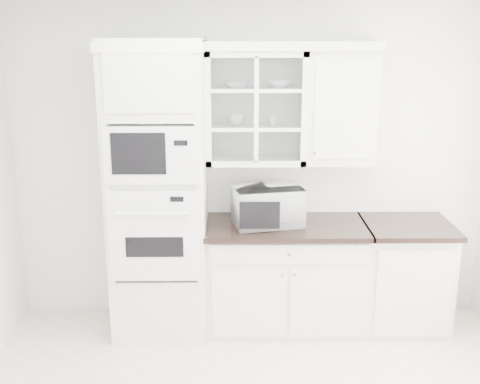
{
  "coord_description": "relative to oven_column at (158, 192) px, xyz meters",
  "views": [
    {
      "loc": [
        -0.14,
        -3.21,
        2.51
      ],
      "look_at": [
        -0.1,
        1.05,
        1.3
      ],
      "focal_mm": 45.0,
      "sensor_mm": 36.0,
      "label": 1
    }
  ],
  "objects": [
    {
      "name": "crown_molding",
      "position": [
        0.68,
        0.14,
        1.14
      ],
      "size": [
        2.14,
        0.38,
        0.07
      ],
      "primitive_type": "cube",
      "color": "white",
      "rests_on": "room_shell"
    },
    {
      "name": "room_shell",
      "position": [
        0.75,
        -0.99,
        0.58
      ],
      "size": [
        4.0,
        3.5,
        2.7
      ],
      "color": "white",
      "rests_on": "ground"
    },
    {
      "name": "upper_cabinet_solid",
      "position": [
        1.46,
        0.17,
        0.65
      ],
      "size": [
        0.55,
        0.33,
        0.9
      ],
      "primitive_type": "cube",
      "color": "white",
      "rests_on": "room_shell"
    },
    {
      "name": "base_cabinet_run",
      "position": [
        1.03,
        0.03,
        -0.74
      ],
      "size": [
        1.32,
        0.67,
        0.92
      ],
      "color": "white",
      "rests_on": "ground"
    },
    {
      "name": "oven_column",
      "position": [
        0.0,
        0.0,
        0.0
      ],
      "size": [
        0.76,
        0.68,
        2.4
      ],
      "color": "white",
      "rests_on": "ground"
    },
    {
      "name": "countertop_microwave",
      "position": [
        0.88,
        0.03,
        -0.12
      ],
      "size": [
        0.62,
        0.54,
        0.31
      ],
      "primitive_type": "imported",
      "rotation": [
        0.0,
        0.0,
        3.34
      ],
      "color": "white",
      "rests_on": "base_cabinet_run"
    },
    {
      "name": "cup_b",
      "position": [
        0.92,
        0.18,
        0.55
      ],
      "size": [
        0.1,
        0.1,
        0.08
      ],
      "primitive_type": "imported",
      "rotation": [
        0.0,
        0.0,
        0.14
      ],
      "color": "white",
      "rests_on": "upper_cabinet_glass"
    },
    {
      "name": "cup_a",
      "position": [
        0.63,
        0.17,
        0.56
      ],
      "size": [
        0.14,
        0.14,
        0.09
      ],
      "primitive_type": "imported",
      "rotation": [
        0.0,
        0.0,
        0.28
      ],
      "color": "white",
      "rests_on": "upper_cabinet_glass"
    },
    {
      "name": "extra_base_cabinet",
      "position": [
        2.03,
        0.03,
        -0.74
      ],
      "size": [
        0.72,
        0.67,
        0.92
      ],
      "color": "white",
      "rests_on": "ground"
    },
    {
      "name": "bowl_b",
      "position": [
        0.97,
        0.19,
        0.84
      ],
      "size": [
        0.22,
        0.22,
        0.06
      ],
      "primitive_type": "imported",
      "rotation": [
        0.0,
        0.0,
        0.16
      ],
      "color": "white",
      "rests_on": "upper_cabinet_glass"
    },
    {
      "name": "upper_cabinet_glass",
      "position": [
        0.78,
        0.17,
        0.65
      ],
      "size": [
        0.8,
        0.33,
        0.9
      ],
      "color": "white",
      "rests_on": "room_shell"
    },
    {
      "name": "bowl_a",
      "position": [
        0.63,
        0.15,
        0.83
      ],
      "size": [
        0.2,
        0.2,
        0.05
      ],
      "primitive_type": "imported",
      "rotation": [
        0.0,
        0.0,
        0.03
      ],
      "color": "white",
      "rests_on": "upper_cabinet_glass"
    }
  ]
}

